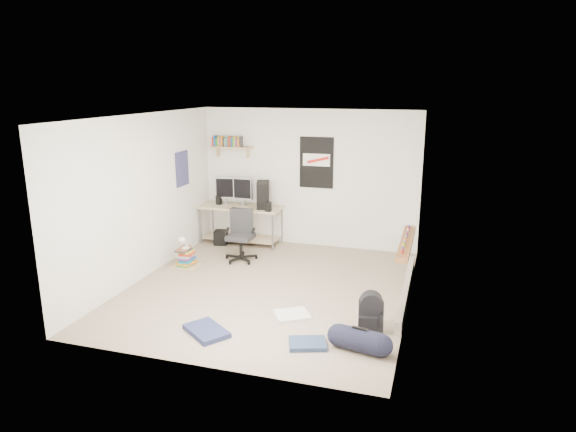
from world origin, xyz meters
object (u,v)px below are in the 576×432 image
(duffel_bag, at_px, (359,339))
(book_stack, at_px, (186,257))
(desk, at_px, (242,224))
(office_chair, at_px, (240,233))
(backpack, at_px, (371,316))

(duffel_bag, height_order, book_stack, duffel_bag)
(desk, relative_size, book_stack, 3.16)
(duffel_bag, bearing_deg, office_chair, 146.10)
(duffel_bag, relative_size, book_stack, 1.06)
(desk, bearing_deg, duffel_bag, -44.67)
(book_stack, bearing_deg, backpack, -23.57)
(backpack, relative_size, duffel_bag, 0.76)
(backpack, height_order, duffel_bag, duffel_bag)
(duffel_bag, bearing_deg, desk, 140.84)
(book_stack, bearing_deg, office_chair, 35.39)
(office_chair, bearing_deg, duffel_bag, -60.39)
(office_chair, relative_size, duffel_bag, 1.68)
(office_chair, height_order, book_stack, office_chair)
(backpack, bearing_deg, duffel_bag, -106.70)
(desk, xyz_separation_m, duffel_bag, (2.80, -3.42, -0.22))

